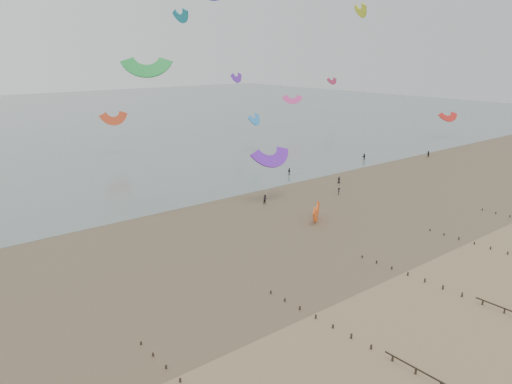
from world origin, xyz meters
TOP-DOWN VIEW (x-y plane):
  - ground at (0.00, 0.00)m, footprint 500.00×500.00m
  - sea_and_shore at (-4.08, 34.40)m, footprint 500.00×665.00m
  - kitesurfers at (36.11, 47.90)m, footprint 114.53×20.80m
  - grounded_kite at (10.96, 28.04)m, footprint 7.61×7.32m
  - kites_airborne at (-7.01, 88.64)m, footprint 235.52×108.52m

SIDE VIEW (x-z plane):
  - ground at x=0.00m, z-range 0.00..0.00m
  - grounded_kite at x=10.96m, z-range -1.65..1.65m
  - sea_and_shore at x=-4.08m, z-range -0.01..0.02m
  - kitesurfers at x=36.11m, z-range -0.04..1.84m
  - kites_airborne at x=-7.01m, z-range -0.63..40.92m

